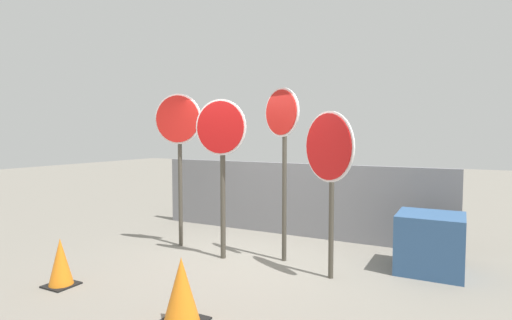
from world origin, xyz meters
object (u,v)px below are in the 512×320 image
(traffic_cone_0, at_px, (61,262))
(storage_crate, at_px, (430,243))
(stop_sign_3, at_px, (329,158))
(stop_sign_2, at_px, (282,135))
(traffic_cone_1, at_px, (181,291))
(stop_sign_0, at_px, (178,135))
(stop_sign_1, at_px, (221,145))

(traffic_cone_0, distance_m, storage_crate, 4.94)
(stop_sign_3, height_order, storage_crate, stop_sign_3)
(stop_sign_2, bearing_deg, traffic_cone_1, -67.86)
(stop_sign_0, relative_size, traffic_cone_1, 3.81)
(stop_sign_1, bearing_deg, stop_sign_2, 15.91)
(stop_sign_0, bearing_deg, stop_sign_1, -26.71)
(stop_sign_2, relative_size, stop_sign_3, 1.17)
(storage_crate, bearing_deg, stop_sign_1, -163.47)
(stop_sign_1, relative_size, storage_crate, 2.81)
(stop_sign_3, relative_size, traffic_cone_0, 3.64)
(stop_sign_2, xyz_separation_m, stop_sign_3, (0.84, -0.40, -0.29))
(stop_sign_2, bearing_deg, stop_sign_1, -134.80)
(traffic_cone_0, bearing_deg, stop_sign_2, 46.65)
(stop_sign_3, relative_size, traffic_cone_1, 3.26)
(stop_sign_2, bearing_deg, storage_crate, 39.10)
(stop_sign_1, bearing_deg, stop_sign_0, 160.94)
(traffic_cone_0, bearing_deg, storage_crate, 33.67)
(stop_sign_1, distance_m, traffic_cone_1, 2.56)
(stop_sign_0, bearing_deg, stop_sign_2, -10.32)
(stop_sign_2, xyz_separation_m, storage_crate, (2.03, 0.53, -1.50))
(stop_sign_2, relative_size, traffic_cone_0, 4.27)
(traffic_cone_0, relative_size, traffic_cone_1, 0.89)
(stop_sign_1, bearing_deg, stop_sign_3, -7.06)
(traffic_cone_1, bearing_deg, stop_sign_1, 111.48)
(stop_sign_0, xyz_separation_m, storage_crate, (3.92, 0.60, -1.51))
(stop_sign_2, xyz_separation_m, traffic_cone_0, (-2.09, -2.21, -1.61))
(stop_sign_1, distance_m, traffic_cone_0, 2.67)
(traffic_cone_1, bearing_deg, storage_crate, 53.25)
(stop_sign_2, xyz_separation_m, traffic_cone_1, (-0.09, -2.31, -1.57))
(stop_sign_2, height_order, traffic_cone_1, stop_sign_2)
(stop_sign_1, distance_m, stop_sign_2, 0.94)
(stop_sign_0, height_order, stop_sign_3, stop_sign_0)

